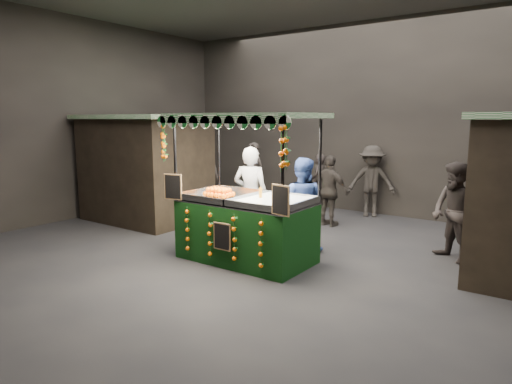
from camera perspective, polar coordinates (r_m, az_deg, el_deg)
The scene contains 12 objects.
ground at distance 8.04m, azimuth 1.92°, elevation -8.84°, with size 12.00×12.00×0.00m, color black.
market_hall at distance 7.68m, azimuth 2.06°, elevation 15.89°, with size 12.10×10.10×5.05m.
neighbour_stall_left at distance 11.40m, azimuth -13.91°, elevation 3.05°, with size 3.00×2.20×2.60m.
juice_stall at distance 7.86m, azimuth -1.35°, elevation -3.16°, with size 2.69×1.58×2.60m.
vendor_grey at distance 8.94m, azimuth -0.69°, elevation -0.45°, with size 0.82×0.65×1.97m.
vendor_blue at distance 8.49m, azimuth 5.82°, elevation -1.62°, with size 1.02×0.89×1.79m.
shopper_0 at distance 12.15m, azimuth -0.41°, elevation 1.94°, with size 0.73×0.52×1.87m.
shopper_1 at distance 8.59m, azimuth 24.07°, elevation -2.37°, with size 1.09×1.05×1.77m.
shopper_2 at distance 10.58m, azimuth 9.42°, elevation 0.14°, with size 1.03×0.55×1.67m.
shopper_3 at distance 11.84m, azimuth 14.53°, elevation 1.34°, with size 1.35×1.08×1.83m.
shopper_4 at distance 12.76m, azimuth -6.34°, elevation 1.93°, with size 0.94×0.70×1.73m.
shopper_6 at distance 12.48m, azimuth 7.94°, elevation 1.29°, with size 0.49×0.64×1.55m.
Camera 1 is at (4.21, -6.36, 2.51)m, focal length 31.26 mm.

